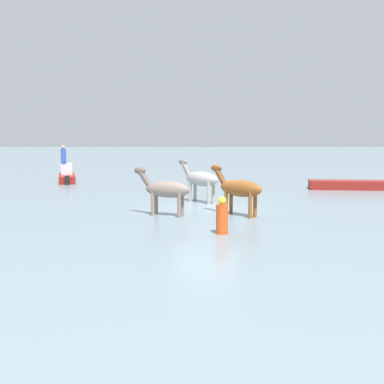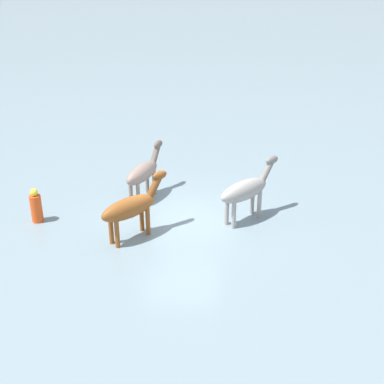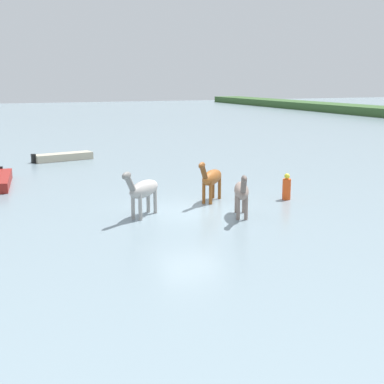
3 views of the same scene
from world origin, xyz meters
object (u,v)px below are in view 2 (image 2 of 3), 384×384
at_px(horse_chestnut_trailing, 131,207).
at_px(horse_mid_herd, 143,172).
at_px(horse_gray_outer, 246,190).
at_px(buoy_channel_marker, 36,207).

height_order(horse_chestnut_trailing, horse_mid_herd, horse_chestnut_trailing).
xyz_separation_m(horse_gray_outer, buoy_channel_marker, (-0.46, 6.59, -0.54)).
relative_size(horse_mid_herd, buoy_channel_marker, 1.96).
distance_m(horse_gray_outer, horse_mid_herd, 3.70).
distance_m(horse_chestnut_trailing, buoy_channel_marker, 3.34).
xyz_separation_m(horse_gray_outer, horse_chestnut_trailing, (-1.32, 3.41, -0.03)).
xyz_separation_m(horse_chestnut_trailing, horse_mid_herd, (2.71, 0.02, -0.04)).
height_order(horse_gray_outer, buoy_channel_marker, horse_gray_outer).
relative_size(horse_gray_outer, horse_mid_herd, 0.91).
bearing_deg(horse_mid_herd, buoy_channel_marker, 143.61).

